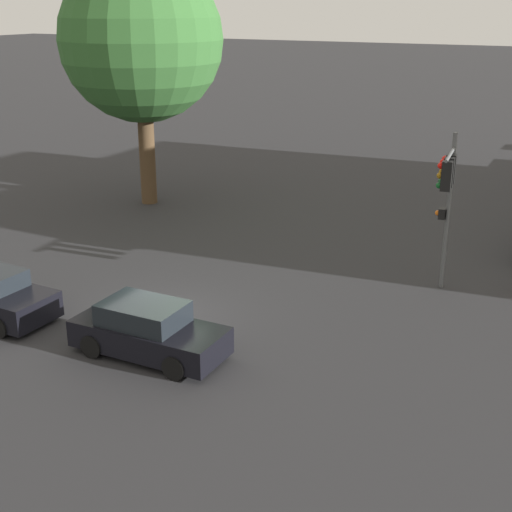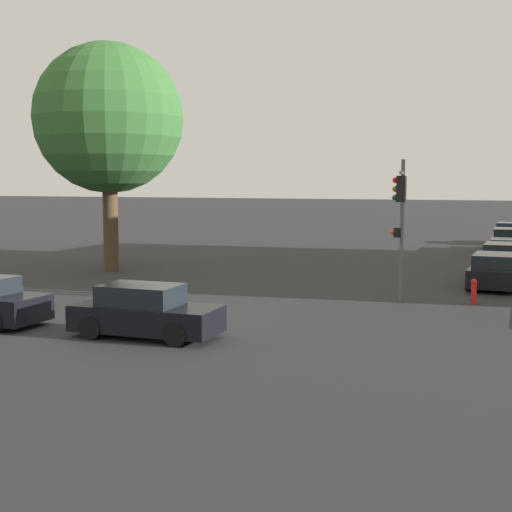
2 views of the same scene
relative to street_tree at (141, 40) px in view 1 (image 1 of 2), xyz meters
The scene contains 4 objects.
ground_plane 15.44m from the street_tree, 53.33° to the right, with size 300.00×300.00×0.00m, color #28282B.
street_tree is the anchor object (origin of this frame).
traffic_signal 16.31m from the street_tree, 18.31° to the right, with size 0.76×2.26×5.23m.
crossing_car_1 17.14m from the street_tree, 54.41° to the right, with size 4.27×1.89×1.50m.
Camera 1 is at (11.75, -16.04, 9.10)m, focal length 50.00 mm.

